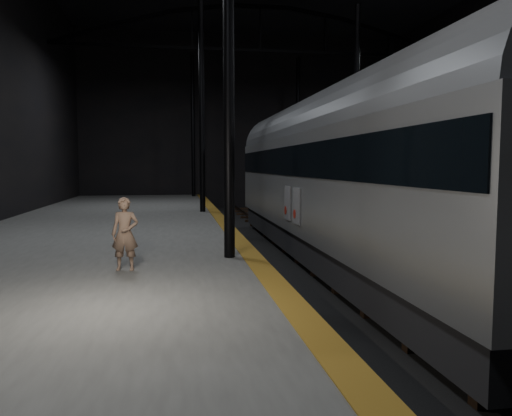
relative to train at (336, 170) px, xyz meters
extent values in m
plane|color=black|center=(0.00, 0.47, -3.07)|extent=(44.00, 44.00, 0.00)
cube|color=#51514E|center=(-7.50, 0.47, -2.57)|extent=(9.00, 43.80, 1.00)
cube|color=#9A691C|center=(-3.25, 0.47, -2.06)|extent=(0.50, 43.80, 0.01)
cube|color=#3F3328|center=(-0.72, 0.47, -2.90)|extent=(0.08, 43.00, 0.14)
cube|color=#3F3328|center=(0.72, 0.47, -2.90)|extent=(0.08, 43.00, 0.14)
cube|color=black|center=(0.00, 0.47, -3.01)|extent=(2.40, 42.00, 0.12)
cylinder|color=black|center=(-3.80, -3.53, 2.93)|extent=(0.26, 0.26, 10.00)
cylinder|color=black|center=(-3.80, 8.47, 2.93)|extent=(0.26, 0.26, 10.00)
cylinder|color=black|center=(3.80, 8.47, 2.93)|extent=(0.26, 0.26, 10.00)
cylinder|color=black|center=(-3.80, 20.47, 2.93)|extent=(0.26, 0.26, 10.00)
cylinder|color=black|center=(3.80, 20.47, 2.93)|extent=(0.26, 0.26, 10.00)
cube|color=black|center=(0.00, 14.47, 6.93)|extent=(23.60, 0.15, 0.18)
cube|color=#979A9F|center=(0.00, 0.00, -0.44)|extent=(2.98, 20.58, 3.09)
cube|color=black|center=(0.00, 0.00, -2.38)|extent=(2.73, 20.17, 0.87)
cube|color=black|center=(0.00, 0.00, 0.28)|extent=(3.05, 20.27, 0.93)
cylinder|color=slate|center=(0.00, 0.00, 1.10)|extent=(2.92, 20.38, 2.92)
cube|color=black|center=(0.00, -7.20, -2.76)|extent=(1.85, 2.26, 0.36)
cube|color=black|center=(0.00, 7.20, -2.76)|extent=(1.85, 2.26, 0.36)
cube|color=silver|center=(-1.52, -1.03, -1.06)|extent=(0.04, 0.77, 1.08)
cube|color=silver|center=(-1.52, 0.21, -1.06)|extent=(0.04, 0.77, 1.08)
cylinder|color=#AC2015|center=(-1.54, -0.84, -1.32)|extent=(0.03, 0.27, 0.27)
cylinder|color=#AC2015|center=(-1.54, 0.39, -1.32)|extent=(0.03, 0.27, 0.27)
imported|color=#8F6D57|center=(-6.13, -4.67, -1.30)|extent=(0.60, 0.43, 1.55)
camera|label=1|loc=(-5.06, -15.37, 0.14)|focal=35.00mm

